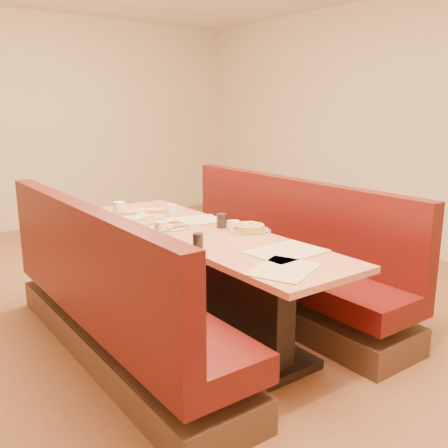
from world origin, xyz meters
TOP-DOWN VIEW (x-y plane):
  - ground at (0.00, 0.00)m, footprint 8.00×8.00m
  - room_envelope at (0.00, 0.00)m, footprint 6.04×8.04m
  - diner_table at (0.00, 0.00)m, footprint 0.70×2.50m
  - booth_left at (-0.73, 0.00)m, footprint 0.55×2.50m
  - booth_right at (0.73, 0.00)m, footprint 0.55×2.50m
  - placemat_near_left at (-0.12, -0.97)m, footprint 0.49×0.44m
  - placemat_near_right at (0.12, -0.73)m, footprint 0.48×0.37m
  - placemat_far_left at (-0.12, 0.79)m, footprint 0.46×0.40m
  - placemat_far_right at (0.12, 0.33)m, footprint 0.48×0.41m
  - pancake_plate at (0.23, -0.22)m, footprint 0.31×0.31m
  - eggs_plate at (-0.19, 0.18)m, footprint 0.32×0.32m
  - extra_plate_mid at (0.02, 0.77)m, footprint 0.21×0.21m
  - extra_plate_far at (-0.18, 0.83)m, footprint 0.19×0.19m
  - coffee_mug_a at (0.16, -0.16)m, footprint 0.11×0.08m
  - coffee_mug_b at (-0.28, 0.12)m, footprint 0.11×0.08m
  - coffee_mug_c at (0.08, 0.58)m, footprint 0.12×0.09m
  - coffee_mug_d at (-0.24, 0.89)m, footprint 0.13×0.10m
  - soda_tumbler_near at (-0.26, -0.32)m, footprint 0.07×0.07m
  - soda_tumbler_mid at (0.17, 0.01)m, footprint 0.08×0.08m

SIDE VIEW (x-z plane):
  - ground at x=0.00m, z-range 0.00..0.00m
  - booth_left at x=-0.73m, z-range -0.16..0.89m
  - booth_right at x=0.73m, z-range -0.16..0.89m
  - diner_table at x=0.00m, z-range 0.00..0.75m
  - placemat_near_left at x=-0.12m, z-range 0.75..0.76m
  - placemat_near_right at x=0.12m, z-range 0.75..0.76m
  - placemat_far_left at x=-0.12m, z-range 0.75..0.76m
  - placemat_far_right at x=0.12m, z-range 0.75..0.76m
  - extra_plate_far at x=-0.18m, z-range 0.74..0.78m
  - extra_plate_mid at x=0.02m, z-range 0.74..0.79m
  - eggs_plate at x=-0.19m, z-range 0.74..0.80m
  - pancake_plate at x=0.23m, z-range 0.74..0.81m
  - coffee_mug_a at x=0.16m, z-range 0.75..0.84m
  - coffee_mug_b at x=-0.28m, z-range 0.75..0.84m
  - soda_tumbler_near at x=-0.26m, z-range 0.75..0.84m
  - coffee_mug_c at x=0.08m, z-range 0.75..0.84m
  - soda_tumbler_mid at x=0.17m, z-range 0.75..0.85m
  - coffee_mug_d at x=-0.24m, z-range 0.75..0.85m
  - room_envelope at x=0.00m, z-range 0.52..3.34m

